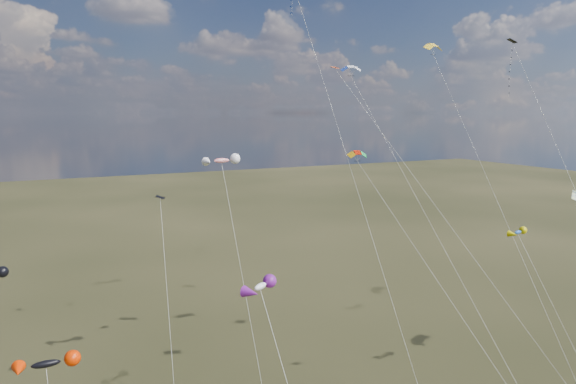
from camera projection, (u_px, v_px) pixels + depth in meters
name	position (u px, v px, depth m)	size (l,w,h in m)	color
diamond_black_high	(519.00, 85.00, 54.47)	(6.19, 24.49, 34.04)	black
diamond_navy_tall	(303.00, 30.00, 56.29)	(2.51, 22.99, 41.09)	navy
diamond_black_mid	(165.00, 264.00, 44.84)	(2.62, 13.92, 18.50)	black
diamond_orange_center	(413.00, 175.00, 51.18)	(13.54, 22.70, 31.02)	#E54E1B
parafoil_yellow	(434.00, 47.00, 57.17)	(4.24, 19.63, 34.22)	yellow
parafoil_blue_white	(352.00, 69.00, 56.85)	(4.16, 26.49, 31.73)	#1F3FAB
parafoil_tricolor	(359.00, 154.00, 50.19)	(9.43, 15.68, 22.76)	#CB920A
novelty_black_orange	(46.00, 364.00, 32.41)	(3.49, 7.85, 10.93)	black
novelty_white_purple	(261.00, 288.00, 31.50)	(2.42, 13.20, 16.01)	white
novelty_redwhite_stripe	(222.00, 161.00, 53.28)	(3.39, 13.18, 21.86)	red
novelty_blue_yellow	(518.00, 233.00, 51.64)	(3.44, 8.83, 14.67)	blue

